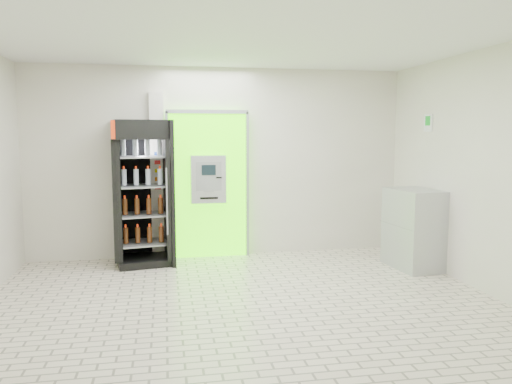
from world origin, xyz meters
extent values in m
plane|color=beige|center=(0.00, 0.00, 0.00)|extent=(6.00, 6.00, 0.00)
plane|color=silver|center=(0.00, 2.50, 1.50)|extent=(6.00, 0.00, 6.00)
plane|color=silver|center=(0.00, -2.50, 1.50)|extent=(6.00, 0.00, 6.00)
plane|color=silver|center=(3.00, 0.00, 1.50)|extent=(0.00, 5.00, 5.00)
plane|color=white|center=(0.00, 0.00, 3.00)|extent=(6.00, 6.00, 0.00)
cube|color=#48FA00|center=(-0.20, 2.43, 1.15)|extent=(1.20, 0.12, 2.30)
cube|color=gray|center=(-0.20, 2.36, 2.30)|extent=(1.28, 0.04, 0.06)
cube|color=gray|center=(-0.83, 2.36, 1.15)|extent=(0.04, 0.04, 2.30)
cube|color=gray|center=(0.43, 2.36, 1.15)|extent=(0.04, 0.04, 2.30)
cube|color=black|center=(-0.10, 2.38, 0.50)|extent=(0.62, 0.01, 0.67)
cube|color=black|center=(-0.54, 2.38, 1.98)|extent=(0.22, 0.01, 0.18)
cube|color=#AAADB2|center=(-0.20, 2.32, 1.25)|extent=(0.55, 0.12, 0.75)
cube|color=black|center=(-0.20, 2.25, 1.40)|extent=(0.22, 0.01, 0.16)
cube|color=gray|center=(-0.20, 2.25, 1.12)|extent=(0.16, 0.01, 0.12)
cube|color=black|center=(-0.04, 2.25, 1.28)|extent=(0.09, 0.01, 0.02)
cube|color=black|center=(-0.20, 2.25, 0.96)|extent=(0.28, 0.01, 0.03)
cube|color=silver|center=(-0.98, 2.45, 1.30)|extent=(0.22, 0.10, 2.60)
cube|color=#193FB2|center=(-0.98, 2.40, 1.65)|extent=(0.09, 0.01, 0.06)
cube|color=red|center=(-0.98, 2.40, 1.52)|extent=(0.09, 0.01, 0.06)
cube|color=yellow|center=(-0.98, 2.40, 1.39)|extent=(0.09, 0.01, 0.06)
cube|color=orange|center=(-0.98, 2.40, 1.26)|extent=(0.09, 0.01, 0.06)
cube|color=red|center=(-0.98, 2.40, 1.13)|extent=(0.09, 0.01, 0.06)
cube|color=black|center=(-1.20, 2.12, 1.08)|extent=(0.93, 0.87, 2.16)
cube|color=black|center=(-1.20, 2.46, 1.08)|extent=(0.81, 0.20, 2.16)
cube|color=#AF2509|center=(-1.20, 1.76, 2.02)|extent=(0.78, 0.15, 0.26)
cube|color=white|center=(-1.20, 1.75, 2.02)|extent=(0.45, 0.09, 0.08)
cube|color=black|center=(-1.20, 2.12, 0.05)|extent=(0.93, 0.87, 0.11)
cylinder|color=gray|center=(-0.85, 1.74, 0.99)|extent=(0.03, 0.03, 0.97)
cube|color=gray|center=(-1.20, 2.12, 0.32)|extent=(0.78, 0.74, 0.02)
cube|color=gray|center=(-1.20, 2.12, 0.76)|extent=(0.78, 0.74, 0.02)
cube|color=gray|center=(-1.20, 2.12, 1.19)|extent=(0.78, 0.74, 0.02)
cube|color=gray|center=(-1.20, 2.12, 1.62)|extent=(0.78, 0.74, 0.02)
cube|color=#AAADB2|center=(2.70, 1.17, 0.58)|extent=(0.66, 0.92, 1.16)
cube|color=gray|center=(2.41, 1.17, 0.64)|extent=(0.09, 0.85, 0.01)
cube|color=white|center=(2.99, 1.40, 2.12)|extent=(0.02, 0.22, 0.26)
cube|color=#0B831A|center=(2.98, 1.40, 2.15)|extent=(0.00, 0.14, 0.14)
camera|label=1|loc=(-0.86, -5.47, 1.96)|focal=35.00mm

